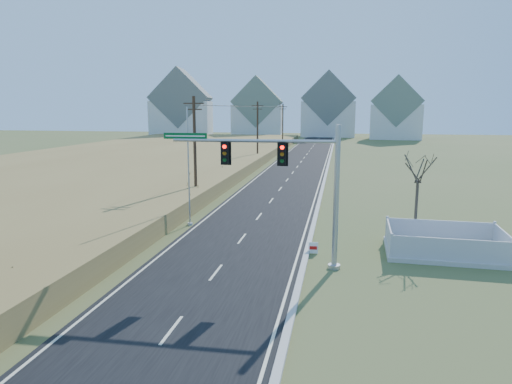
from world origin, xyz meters
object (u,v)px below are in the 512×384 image
object	(u,v)px
traffic_signal_mast	(298,181)
open_sign	(313,248)
flagpole	(189,179)
fence_enclosure	(444,249)
bare_tree	(419,167)

from	to	relation	value
traffic_signal_mast	open_sign	bearing A→B (deg)	71.51
traffic_signal_mast	open_sign	xyz separation A→B (m)	(0.69, 2.24, -4.09)
traffic_signal_mast	flagpole	bearing A→B (deg)	137.56
fence_enclosure	open_sign	distance (m)	7.28
traffic_signal_mast	fence_enclosure	xyz separation A→B (m)	(7.85, 3.54, -4.15)
traffic_signal_mast	fence_enclosure	distance (m)	9.56
fence_enclosure	bare_tree	bearing A→B (deg)	123.02
fence_enclosure	flagpole	distance (m)	16.61
traffic_signal_mast	bare_tree	bearing A→B (deg)	39.50
traffic_signal_mast	flagpole	world-z (taller)	flagpole
open_sign	flagpole	distance (m)	10.44
bare_tree	flagpole	bearing A→B (deg)	174.66
traffic_signal_mast	bare_tree	size ratio (longest dim) A/B	1.59
open_sign	flagpole	world-z (taller)	flagpole
traffic_signal_mast	open_sign	size ratio (longest dim) A/B	14.00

